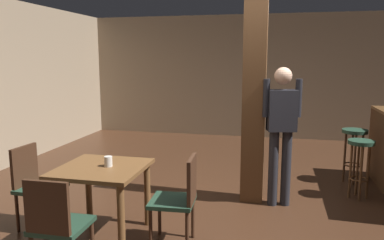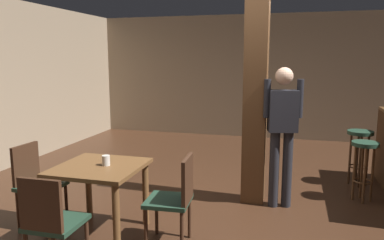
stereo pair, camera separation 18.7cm
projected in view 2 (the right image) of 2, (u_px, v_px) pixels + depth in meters
The scene contains 11 objects.
ground_plane at pixel (235, 213), 4.47m from camera, with size 10.80×10.80×0.00m, color #382114.
wall_back at pixel (267, 77), 8.52m from camera, with size 8.00×0.10×2.80m, color gray.
pillar at pixel (255, 93), 4.64m from camera, with size 0.28×0.28×2.80m, color brown.
dining_table at pixel (100, 179), 3.84m from camera, with size 0.85×0.85×0.74m.
chair_west at pixel (35, 180), 4.08m from camera, with size 0.44×0.44×0.89m.
chair_south at pixel (51, 220), 3.08m from camera, with size 0.43×0.43×0.89m.
chair_east at pixel (176, 196), 3.62m from camera, with size 0.45×0.45×0.89m.
napkin_cup at pixel (106, 160), 3.81m from camera, with size 0.08×0.08×0.10m, color beige.
standing_person at pixel (282, 127), 4.51m from camera, with size 0.47×0.27×1.72m.
bar_stool_near at pixel (364, 158), 4.75m from camera, with size 0.33×0.33×0.78m.
bar_stool_mid at pixel (360, 144), 5.37m from camera, with size 0.36×0.36×0.80m.
Camera 2 is at (0.63, -4.21, 1.83)m, focal length 35.00 mm.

